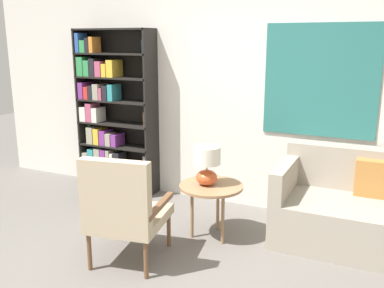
{
  "coord_description": "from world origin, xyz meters",
  "views": [
    {
      "loc": [
        1.59,
        -2.32,
        1.81
      ],
      "look_at": [
        0.02,
        1.02,
        0.9
      ],
      "focal_mm": 40.0,
      "sensor_mm": 36.0,
      "label": 1
    }
  ],
  "objects_px": {
    "couch": "(372,213)",
    "armchair": "(123,207)",
    "bookshelf": "(109,113)",
    "table_lamp": "(207,163)",
    "side_table": "(211,190)"
  },
  "relations": [
    {
      "from": "bookshelf",
      "to": "couch",
      "type": "bearing_deg",
      "value": -5.23
    },
    {
      "from": "bookshelf",
      "to": "couch",
      "type": "distance_m",
      "value": 3.08
    },
    {
      "from": "couch",
      "to": "side_table",
      "type": "xyz_separation_m",
      "value": [
        -1.36,
        -0.46,
        0.16
      ]
    },
    {
      "from": "side_table",
      "to": "table_lamp",
      "type": "bearing_deg",
      "value": -163.71
    },
    {
      "from": "side_table",
      "to": "table_lamp",
      "type": "xyz_separation_m",
      "value": [
        -0.04,
        -0.01,
        0.25
      ]
    },
    {
      "from": "bookshelf",
      "to": "table_lamp",
      "type": "bearing_deg",
      "value": -25.15
    },
    {
      "from": "couch",
      "to": "bookshelf",
      "type": "bearing_deg",
      "value": 174.77
    },
    {
      "from": "couch",
      "to": "table_lamp",
      "type": "xyz_separation_m",
      "value": [
        -1.4,
        -0.48,
        0.41
      ]
    },
    {
      "from": "side_table",
      "to": "couch",
      "type": "bearing_deg",
      "value": 18.81
    },
    {
      "from": "couch",
      "to": "armchair",
      "type": "bearing_deg",
      "value": -145.48
    },
    {
      "from": "table_lamp",
      "to": "side_table",
      "type": "bearing_deg",
      "value": 16.29
    },
    {
      "from": "bookshelf",
      "to": "couch",
      "type": "relative_size",
      "value": 1.17
    },
    {
      "from": "bookshelf",
      "to": "armchair",
      "type": "relative_size",
      "value": 2.07
    },
    {
      "from": "bookshelf",
      "to": "couch",
      "type": "xyz_separation_m",
      "value": [
        3.0,
        -0.27,
        -0.63
      ]
    },
    {
      "from": "table_lamp",
      "to": "couch",
      "type": "bearing_deg",
      "value": 18.73
    }
  ]
}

